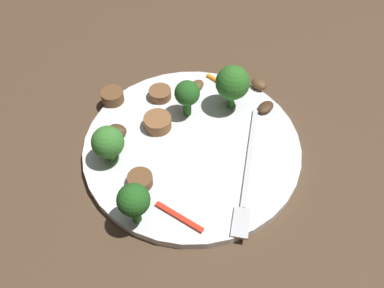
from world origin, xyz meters
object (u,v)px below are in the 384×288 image
(fork, at_px, (247,177))
(pepper_strip_1, at_px, (179,217))
(broccoli_floret_0, at_px, (233,83))
(plate, at_px, (192,147))
(mushroom_2, at_px, (259,84))
(sausage_slice_3, at_px, (140,180))
(broccoli_floret_3, at_px, (134,201))
(mushroom_0, at_px, (197,86))
(sausage_slice_0, at_px, (160,94))
(broccoli_floret_1, at_px, (108,142))
(mushroom_1, at_px, (266,107))
(pepper_strip_2, at_px, (222,84))
(sausage_slice_1, at_px, (158,122))
(mushroom_3, at_px, (117,130))
(sausage_slice_2, at_px, (112,96))
(broccoli_floret_2, at_px, (187,94))

(fork, distance_m, pepper_strip_1, 0.09)
(broccoli_floret_0, bearing_deg, plate, -44.97)
(mushroom_2, height_order, pepper_strip_1, mushroom_2)
(plate, relative_size, sausage_slice_3, 9.28)
(fork, bearing_deg, broccoli_floret_3, -55.40)
(mushroom_0, bearing_deg, sausage_slice_0, -77.50)
(broccoli_floret_3, bearing_deg, sausage_slice_0, 168.42)
(broccoli_floret_1, xyz_separation_m, mushroom_0, (-0.11, 0.11, -0.02))
(mushroom_2, bearing_deg, broccoli_floret_1, -63.53)
(broccoli_floret_3, height_order, mushroom_1, broccoli_floret_3)
(broccoli_floret_0, relative_size, pepper_strip_2, 1.21)
(broccoli_floret_3, bearing_deg, sausage_slice_1, 166.66)
(mushroom_0, bearing_deg, plate, -10.49)
(mushroom_1, height_order, mushroom_3, mushroom_3)
(mushroom_1, bearing_deg, mushroom_2, 179.48)
(fork, xyz_separation_m, sausage_slice_1, (-0.09, -0.09, 0.01))
(mushroom_1, bearing_deg, pepper_strip_1, -41.20)
(sausage_slice_2, bearing_deg, mushroom_1, 78.50)
(fork, bearing_deg, mushroom_0, -148.34)
(broccoli_floret_2, height_order, pepper_strip_1, broccoli_floret_2)
(fork, distance_m, broccoli_floret_1, 0.16)
(broccoli_floret_1, relative_size, broccoli_floret_2, 0.95)
(fork, relative_size, pepper_strip_2, 3.38)
(mushroom_3, bearing_deg, fork, 60.27)
(fork, bearing_deg, mushroom_2, -179.97)
(fork, bearing_deg, broccoli_floret_2, -134.95)
(broccoli_floret_2, height_order, sausage_slice_0, broccoli_floret_2)
(pepper_strip_1, xyz_separation_m, pepper_strip_2, (-0.20, 0.08, -0.00))
(plate, bearing_deg, sausage_slice_0, -159.03)
(broccoli_floret_0, bearing_deg, mushroom_2, 124.47)
(sausage_slice_1, bearing_deg, fork, 46.83)
(broccoli_floret_1, relative_size, sausage_slice_3, 1.74)
(broccoli_floret_3, bearing_deg, broccoli_floret_1, -162.11)
(broccoli_floret_2, relative_size, pepper_strip_1, 0.88)
(sausage_slice_2, distance_m, mushroom_1, 0.20)
(broccoli_floret_2, bearing_deg, mushroom_1, 87.38)
(pepper_strip_1, bearing_deg, broccoli_floret_2, 170.25)
(sausage_slice_0, xyz_separation_m, mushroom_1, (0.04, 0.13, -0.00))
(broccoli_floret_2, distance_m, sausage_slice_1, 0.05)
(sausage_slice_2, xyz_separation_m, pepper_strip_2, (-0.01, 0.15, -0.01))
(sausage_slice_1, bearing_deg, mushroom_1, 95.42)
(broccoli_floret_0, bearing_deg, broccoli_floret_3, -39.76)
(fork, height_order, sausage_slice_3, sausage_slice_3)
(mushroom_2, bearing_deg, broccoli_floret_3, -43.11)
(sausage_slice_3, bearing_deg, mushroom_1, 120.06)
(broccoli_floret_3, xyz_separation_m, sausage_slice_1, (-0.13, 0.03, -0.03))
(broccoli_floret_2, height_order, broccoli_floret_3, broccoli_floret_3)
(sausage_slice_2, height_order, sausage_slice_3, sausage_slice_2)
(sausage_slice_3, xyz_separation_m, mushroom_2, (-0.14, 0.16, -0.00))
(fork, bearing_deg, plate, -117.66)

